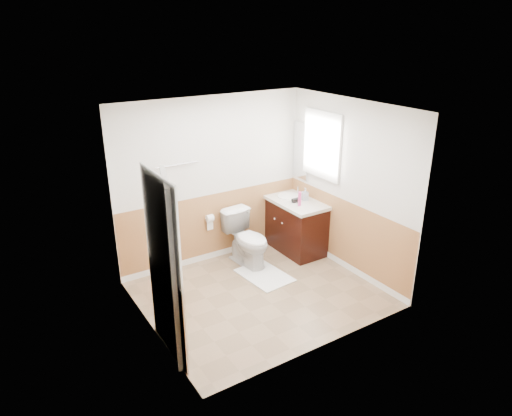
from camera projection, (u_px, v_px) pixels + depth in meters
floor at (260, 294)px, 6.30m from camera, size 3.00×3.00×0.00m
ceiling at (260, 108)px, 5.38m from camera, size 3.00×3.00×0.00m
wall_back at (212, 181)px, 6.86m from camera, size 3.00×0.00×3.00m
wall_front at (328, 247)px, 4.82m from camera, size 3.00×0.00×3.00m
wall_left at (145, 235)px, 5.09m from camera, size 0.00×3.00×3.00m
wall_right at (349, 187)px, 6.59m from camera, size 0.00×3.00×3.00m
wainscot_back at (214, 228)px, 7.13m from camera, size 3.00×0.00×3.00m
wainscot_front at (323, 308)px, 5.10m from camera, size 3.00×0.00×3.00m
wainscot_left at (152, 294)px, 5.37m from camera, size 0.00×2.60×2.60m
wainscot_right at (344, 236)px, 6.86m from camera, size 0.00×2.60×2.60m
toilet at (248, 239)px, 6.96m from camera, size 0.53×0.84×0.82m
bath_mat at (264, 275)px, 6.74m from camera, size 0.62×0.85×0.02m
vanity_cabinet at (294, 226)px, 7.44m from camera, size 0.55×1.10×0.80m
vanity_knob_left at (282, 223)px, 7.16m from camera, size 0.03×0.03×0.03m
vanity_knob_right at (275, 219)px, 7.32m from camera, size 0.03×0.03×0.03m
countertop at (294, 201)px, 7.28m from camera, size 0.60×1.15×0.05m
sink_basin at (289, 196)px, 7.39m from camera, size 0.36×0.36×0.02m
faucet at (298, 190)px, 7.46m from camera, size 0.02×0.02×0.14m
lotion_bottle at (300, 199)px, 6.99m from camera, size 0.05×0.05×0.22m
soap_dispenser at (305, 194)px, 7.22m from camera, size 0.11×0.11×0.20m
hair_dryer_body at (296, 200)px, 7.16m from camera, size 0.14×0.07×0.07m
hair_dryer_handle at (295, 202)px, 7.15m from camera, size 0.03×0.03×0.07m
mirror_panel at (301, 151)px, 7.33m from camera, size 0.02×0.35×0.90m
window_frame at (322, 145)px, 6.85m from camera, size 0.04×0.80×1.00m
window_glass at (323, 145)px, 6.86m from camera, size 0.01×0.70×0.90m
door at (171, 268)px, 4.87m from camera, size 0.29×0.78×2.04m
door_frame at (164, 269)px, 4.83m from camera, size 0.02×0.92×2.10m
door_knob at (165, 260)px, 5.19m from camera, size 0.06×0.06×0.06m
towel_bar at (178, 165)px, 6.42m from camera, size 0.62×0.02×0.02m
tp_holder_bar at (210, 218)px, 6.96m from camera, size 0.14×0.02×0.02m
tp_roll at (210, 218)px, 6.96m from camera, size 0.10×0.11×0.11m
tp_sheet at (210, 225)px, 7.00m from camera, size 0.10×0.01×0.16m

